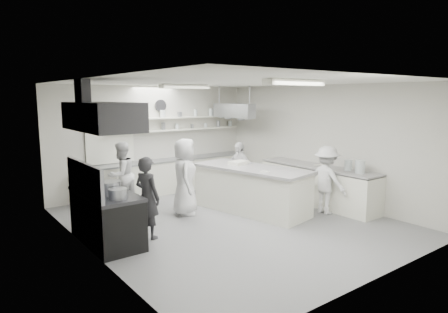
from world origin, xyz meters
TOP-DOWN VIEW (x-y plane):
  - floor at (0.00, 0.00)m, footprint 6.00×7.00m
  - ceiling at (0.00, 0.00)m, footprint 6.00×7.00m
  - wall_back at (0.00, 3.50)m, footprint 6.00×0.04m
  - wall_front at (0.00, -3.50)m, footprint 6.00×0.04m
  - wall_left at (-3.00, 0.00)m, footprint 0.04×7.00m
  - wall_right at (3.00, 0.00)m, footprint 0.04×7.00m
  - stove at (-2.60, 0.40)m, footprint 0.80×1.80m
  - exhaust_hood at (-2.60, 0.40)m, footprint 0.85×2.00m
  - back_counter at (0.30, 3.20)m, footprint 5.00×0.60m
  - shelf_lower at (0.70, 3.37)m, footprint 4.20×0.26m
  - shelf_upper at (0.70, 3.37)m, footprint 4.20×0.26m
  - pass_through_window at (-1.30, 3.48)m, footprint 1.30×0.04m
  - wall_clock at (0.20, 3.46)m, footprint 0.32×0.05m
  - right_counter at (2.65, -0.20)m, footprint 0.74×3.30m
  - pot_rack at (2.00, 2.40)m, footprint 0.30×1.60m
  - light_fixture_front at (0.00, -1.80)m, footprint 1.30×0.25m
  - light_fixture_rear at (0.00, 1.80)m, footprint 1.30×0.25m
  - prep_island at (0.89, 0.31)m, footprint 1.53×2.90m
  - stove_pot at (-2.60, 0.19)m, footprint 0.39×0.39m
  - cook_stove at (-1.88, 0.16)m, footprint 0.54×0.67m
  - cook_back at (-1.44, 2.46)m, footprint 0.96×0.86m
  - cook_island_left at (-0.50, 1.04)m, footprint 0.91×1.03m
  - cook_island_right at (1.34, 1.33)m, footprint 0.45×0.93m
  - cook_right at (2.16, -0.87)m, footprint 0.61×1.03m
  - bowl_island_a at (1.13, 0.78)m, footprint 0.30×0.30m
  - bowl_island_b at (0.70, -0.34)m, footprint 0.25×0.25m
  - bowl_right at (2.69, -0.20)m, footprint 0.31×0.31m

SIDE VIEW (x-z plane):
  - floor at x=0.00m, z-range -0.02..0.00m
  - stove at x=-2.60m, z-range 0.00..0.90m
  - back_counter at x=0.30m, z-range 0.00..0.92m
  - right_counter at x=2.65m, z-range 0.00..0.94m
  - prep_island at x=0.89m, z-range 0.00..1.02m
  - cook_island_right at x=1.34m, z-range 0.00..1.54m
  - cook_right at x=2.16m, z-range 0.00..1.58m
  - cook_stove at x=-1.88m, z-range 0.00..1.58m
  - cook_back at x=-1.44m, z-range 0.00..1.62m
  - cook_island_left at x=-0.50m, z-range 0.00..1.77m
  - bowl_right at x=2.69m, z-range 0.94..1.00m
  - bowl_island_a at x=1.13m, z-range 1.02..1.08m
  - bowl_island_b at x=0.70m, z-range 1.02..1.08m
  - stove_pot at x=-2.60m, z-range 0.91..1.20m
  - pass_through_window at x=-1.30m, z-range 0.95..1.95m
  - wall_back at x=0.00m, z-range 0.00..3.00m
  - wall_front at x=0.00m, z-range 0.00..3.00m
  - wall_left at x=-3.00m, z-range 0.00..3.00m
  - wall_right at x=3.00m, z-range 0.00..3.00m
  - shelf_lower at x=0.70m, z-range 1.73..1.77m
  - shelf_upper at x=0.70m, z-range 2.08..2.12m
  - pot_rack at x=2.00m, z-range 2.10..2.50m
  - exhaust_hood at x=-2.60m, z-range 2.10..2.60m
  - wall_clock at x=0.20m, z-range 2.29..2.61m
  - light_fixture_front at x=0.00m, z-range 2.89..2.99m
  - light_fixture_rear at x=0.00m, z-range 2.89..2.99m
  - ceiling at x=0.00m, z-range 3.00..3.02m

